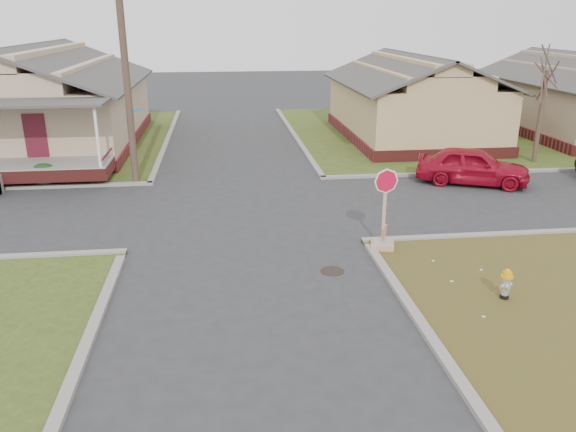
{
  "coord_description": "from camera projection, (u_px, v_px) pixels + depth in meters",
  "views": [
    {
      "loc": [
        -0.66,
        -14.05,
        6.46
      ],
      "look_at": [
        1.18,
        1.0,
        1.1
      ],
      "focal_mm": 35.0,
      "sensor_mm": 36.0,
      "label": 1
    }
  ],
  "objects": [
    {
      "name": "hedge_right",
      "position": [
        44.0,
        174.0,
        22.57
      ],
      "size": [
        1.27,
        1.04,
        0.97
      ],
      "primitive_type": "ellipsoid",
      "color": "#153312",
      "rests_on": "verge_far_left"
    },
    {
      "name": "corner_house",
      "position": [
        38.0,
        103.0,
        29.09
      ],
      "size": [
        10.1,
        15.5,
        5.3
      ],
      "color": "maroon",
      "rests_on": "ground"
    },
    {
      "name": "curbs",
      "position": [
        242.0,
        209.0,
        20.05
      ],
      "size": [
        80.0,
        40.0,
        0.12
      ],
      "primitive_type": null,
      "color": "gray",
      "rests_on": "ground"
    },
    {
      "name": "side_house_yellow",
      "position": [
        411.0,
        99.0,
        31.23
      ],
      "size": [
        7.6,
        11.6,
        4.7
      ],
      "color": "maroon",
      "rests_on": "ground"
    },
    {
      "name": "stop_sign",
      "position": [
        383.0,
        231.0,
        16.43
      ],
      "size": [
        0.68,
        0.67,
        2.41
      ],
      "rotation": [
        0.0,
        0.0,
        -0.25
      ],
      "color": "tan",
      "rests_on": "ground"
    },
    {
      "name": "utility_pole",
      "position": [
        125.0,
        67.0,
        21.67
      ],
      "size": [
        1.8,
        0.28,
        9.0
      ],
      "color": "#443127",
      "rests_on": "ground"
    },
    {
      "name": "ground",
      "position": [
        250.0,
        268.0,
        15.37
      ],
      "size": [
        120.0,
        120.0,
        0.0
      ],
      "primitive_type": "plane",
      "color": "#2D2D30",
      "rests_on": "ground"
    },
    {
      "name": "fire_hydrant",
      "position": [
        506.0,
        282.0,
        13.46
      ],
      "size": [
        0.29,
        0.29,
        0.77
      ],
      "rotation": [
        0.0,
        0.0,
        0.29
      ],
      "color": "black",
      "rests_on": "ground"
    },
    {
      "name": "red_sedan",
      "position": [
        473.0,
        166.0,
        22.91
      ],
      "size": [
        4.79,
        3.4,
        1.51
      ],
      "primitive_type": "imported",
      "rotation": [
        0.0,
        0.0,
        1.16
      ],
      "color": "maroon",
      "rests_on": "ground"
    },
    {
      "name": "tree_mid_right",
      "position": [
        540.0,
        117.0,
        25.8
      ],
      "size": [
        0.22,
        0.22,
        4.2
      ],
      "primitive_type": "cylinder",
      "color": "#443127",
      "rests_on": "verge_far_right"
    },
    {
      "name": "manhole",
      "position": [
        332.0,
        271.0,
        15.16
      ],
      "size": [
        0.64,
        0.64,
        0.01
      ],
      "primitive_type": "cylinder",
      "color": "black",
      "rests_on": "ground"
    }
  ]
}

